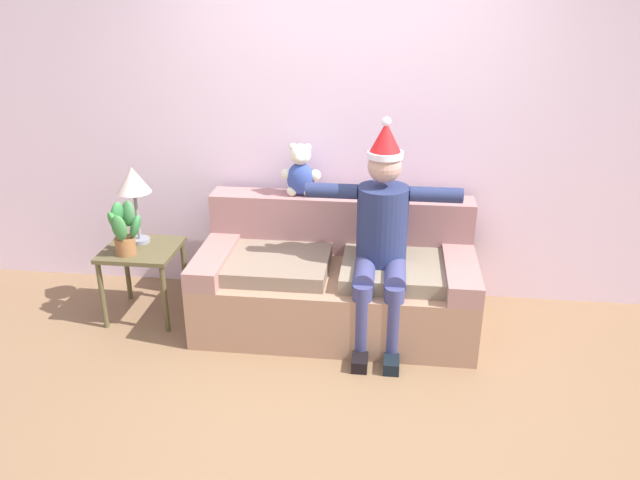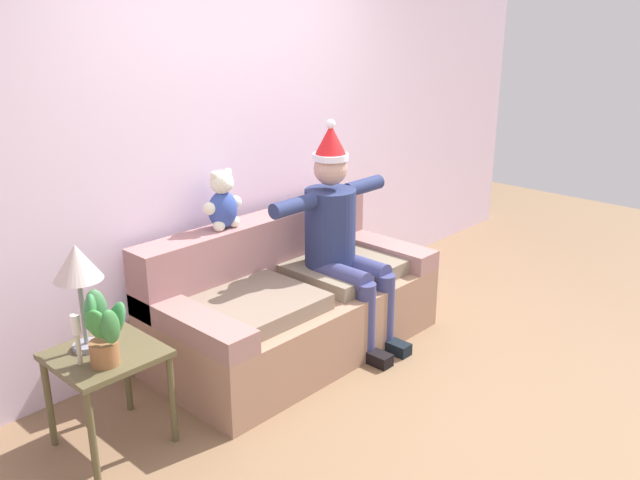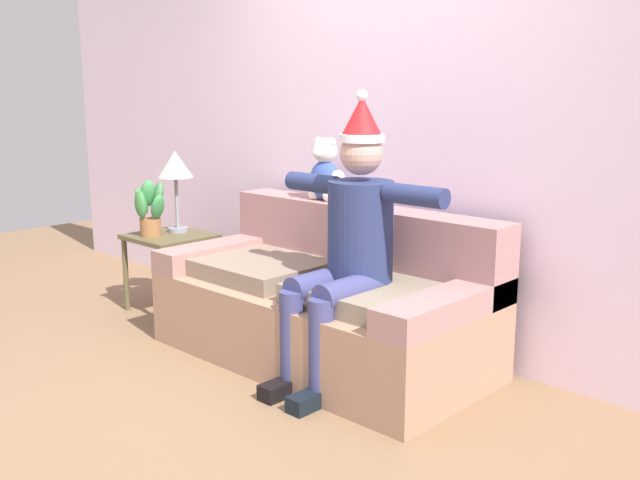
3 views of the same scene
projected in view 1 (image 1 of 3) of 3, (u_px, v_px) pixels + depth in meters
ground_plane at (320, 405)px, 3.70m from camera, size 10.00×10.00×0.00m
back_wall at (345, 119)px, 4.59m from camera, size 7.00×0.10×2.70m
couch at (337, 279)px, 4.49m from camera, size 1.90×0.94×0.85m
person_seated at (382, 234)px, 4.14m from camera, size 1.02×0.77×1.51m
teddy_bear at (301, 172)px, 4.52m from camera, size 0.29×0.17×0.38m
side_table at (142, 258)px, 4.52m from camera, size 0.51×0.49×0.53m
table_lamp at (133, 184)px, 4.41m from camera, size 0.24×0.24×0.56m
potted_plant at (124, 229)px, 4.31m from camera, size 0.27×0.23×0.38m
candle_tall at (117, 226)px, 4.41m from camera, size 0.04×0.04×0.26m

